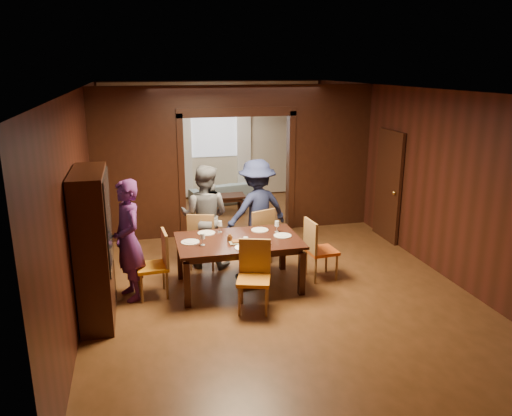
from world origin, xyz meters
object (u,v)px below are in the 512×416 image
object	(u,v)px
dining_table	(239,263)
chair_far_l	(203,239)
coffee_table	(227,204)
chair_right	(322,249)
person_navy	(257,210)
sofa	(226,192)
person_grey	(205,216)
person_purple	(128,240)
chair_near	(254,278)
hutch	(94,247)
chair_left	(152,265)
chair_far_r	(257,235)

from	to	relation	value
dining_table	chair_far_l	bearing A→B (deg)	114.34
coffee_table	chair_right	size ratio (longest dim) A/B	0.82
person_navy	sofa	distance (m)	3.82
chair_right	chair_far_l	distance (m)	1.95
person_grey	dining_table	world-z (taller)	person_grey
person_purple	chair_near	world-z (taller)	person_purple
person_grey	chair_right	xyz separation A→B (m)	(1.70, -0.95, -0.37)
coffee_table	hutch	world-z (taller)	hutch
person_purple	dining_table	distance (m)	1.66
dining_table	chair_near	size ratio (longest dim) A/B	1.89
chair_right	person_grey	bearing A→B (deg)	55.88
sofa	hutch	bearing A→B (deg)	53.39
chair_far_l	chair_near	bearing A→B (deg)	122.68
person_navy	chair_far_l	distance (m)	1.05
person_purple	chair_far_l	distance (m)	1.53
person_grey	sofa	distance (m)	4.08
chair_left	chair_far_r	bearing A→B (deg)	112.52
coffee_table	person_purple	bearing A→B (deg)	-118.49
chair_left	chair_far_l	size ratio (longest dim) A/B	1.00
chair_far_r	person_purple	bearing A→B (deg)	3.22
person_navy	chair_far_l	xyz separation A→B (m)	(-0.96, -0.18, -0.39)
person_navy	dining_table	distance (m)	1.31
hutch	person_navy	bearing A→B (deg)	31.70
chair_far_l	chair_left	bearing A→B (deg)	64.52
person_purple	coffee_table	world-z (taller)	person_purple
person_navy	chair_far_r	size ratio (longest dim) A/B	1.80
person_purple	chair_right	xyz separation A→B (m)	(2.92, -0.01, -0.39)
person_grey	person_purple	bearing A→B (deg)	61.77
person_navy	hutch	distance (m)	3.01
person_navy	chair_right	xyz separation A→B (m)	(0.78, -1.07, -0.39)
person_purple	hutch	world-z (taller)	hutch
sofa	coffee_table	xyz separation A→B (m)	(-0.12, -0.86, -0.05)
sofa	chair_far_l	distance (m)	4.10
person_purple	chair_far_r	size ratio (longest dim) A/B	1.80
chair_right	sofa	bearing A→B (deg)	2.74
chair_right	chair_far_r	xyz separation A→B (m)	(-0.83, 0.89, 0.00)
chair_far_r	sofa	bearing A→B (deg)	-112.23
chair_near	chair_right	bearing A→B (deg)	50.18
chair_far_r	chair_near	distance (m)	1.77
chair_left	hutch	distance (m)	1.01
sofa	coffee_table	world-z (taller)	sofa
person_purple	coffee_table	size ratio (longest dim) A/B	2.18
chair_near	chair_far_r	bearing A→B (deg)	92.68
chair_far_l	chair_near	distance (m)	1.77
person_grey	person_navy	xyz separation A→B (m)	(0.92, 0.12, 0.01)
dining_table	coffee_table	xyz separation A→B (m)	(0.57, 3.99, -0.18)
sofa	chair_far_l	xyz separation A→B (m)	(-1.09, -3.95, 0.24)
person_navy	chair_far_r	world-z (taller)	person_navy
person_purple	chair_far_l	bearing A→B (deg)	107.97
chair_far_l	chair_near	xyz separation A→B (m)	(0.45, -1.71, 0.00)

